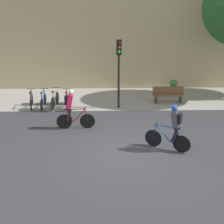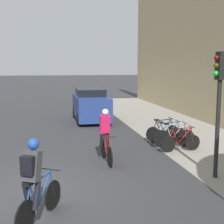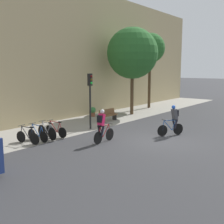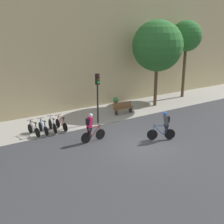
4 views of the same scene
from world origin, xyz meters
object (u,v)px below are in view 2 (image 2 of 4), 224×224
at_px(cyclist_pink, 105,133).
at_px(parked_bike_1, 168,134).
at_px(cyclist_grey, 34,180).
at_px(parked_car, 91,105).
at_px(parked_bike_2, 174,137).
at_px(parked_bike_3, 180,141).
at_px(parked_bike_0, 162,131).
at_px(traffic_light_pole, 219,92).

xyz_separation_m(cyclist_pink, parked_bike_1, (-1.86, 2.94, -0.57)).
distance_m(cyclist_grey, parked_car, 12.13).
xyz_separation_m(cyclist_pink, cyclist_grey, (3.90, -2.12, -0.00)).
height_order(cyclist_grey, parked_bike_2, cyclist_grey).
relative_size(cyclist_grey, parked_car, 0.41).
xyz_separation_m(cyclist_grey, parked_bike_3, (-4.51, 5.07, -0.57)).
relative_size(parked_bike_0, parked_bike_3, 0.96).
relative_size(cyclist_pink, parked_bike_0, 1.14).
distance_m(parked_bike_0, traffic_light_pole, 5.09).
bearing_deg(parked_bike_3, parked_bike_0, 179.97).
relative_size(cyclist_pink, parked_bike_3, 1.09).
xyz_separation_m(parked_bike_1, parked_bike_3, (1.25, 0.00, 0.00)).
height_order(cyclist_pink, parked_bike_2, cyclist_pink).
xyz_separation_m(parked_bike_2, parked_bike_3, (0.63, -0.00, -0.03)).
bearing_deg(parked_bike_0, parked_bike_2, 0.05).
height_order(parked_bike_0, traffic_light_pole, traffic_light_pole).
distance_m(cyclist_grey, parked_bike_3, 6.81).
bearing_deg(parked_bike_2, parked_car, -160.34).
distance_m(parked_bike_2, parked_car, 7.13).
relative_size(cyclist_pink, parked_bike_2, 1.05).
distance_m(cyclist_grey, parked_bike_0, 8.17).
height_order(parked_bike_0, parked_bike_3, parked_bike_0).
bearing_deg(traffic_light_pole, cyclist_pink, -127.64).
height_order(parked_bike_3, parked_car, parked_car).
bearing_deg(parked_bike_2, traffic_light_pole, -2.51).
bearing_deg(cyclist_grey, parked_bike_2, 135.38).
xyz_separation_m(cyclist_pink, parked_bike_2, (-1.23, 2.95, -0.54)).
relative_size(parked_bike_2, parked_car, 0.39).
distance_m(cyclist_pink, parked_bike_1, 3.53).
xyz_separation_m(cyclist_grey, parked_car, (-11.83, 2.68, -0.05)).
height_order(cyclist_pink, traffic_light_pole, traffic_light_pole).
relative_size(cyclist_grey, parked_bike_0, 1.13).
bearing_deg(parked_bike_0, cyclist_grey, -38.43).
bearing_deg(parked_bike_0, traffic_light_pole, -1.82).
relative_size(parked_bike_3, traffic_light_pole, 0.46).
bearing_deg(parked_bike_0, cyclist_pink, -49.84).
bearing_deg(parked_car, cyclist_grey, -12.75).
relative_size(cyclist_grey, traffic_light_pole, 0.50).
bearing_deg(cyclist_pink, parked_bike_3, 101.60).
bearing_deg(parked_bike_1, cyclist_grey, -41.33).
bearing_deg(cyclist_pink, parked_bike_1, 122.26).
xyz_separation_m(parked_bike_0, parked_bike_3, (1.88, -0.00, 0.00)).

